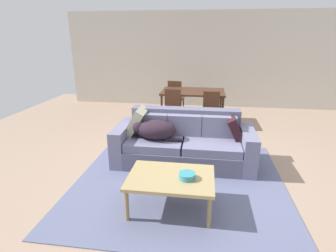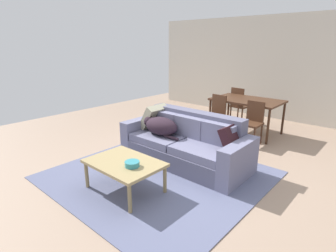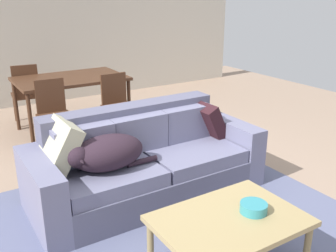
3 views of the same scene
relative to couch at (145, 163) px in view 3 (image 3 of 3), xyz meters
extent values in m
plane|color=#9F836D|center=(0.20, -0.06, -0.33)|extent=(10.00, 10.00, 0.00)
cube|color=beige|center=(0.20, 3.94, 1.02)|extent=(8.00, 0.12, 2.70)
cube|color=slate|center=(0.00, -0.68, -0.32)|extent=(2.99, 2.87, 0.01)
cube|color=#56566E|center=(0.00, -0.06, -0.17)|extent=(1.83, 0.93, 0.31)
cube|color=slate|center=(-0.46, -0.06, 0.05)|extent=(0.89, 0.89, 0.13)
cube|color=slate|center=(0.46, -0.06, 0.05)|extent=(0.89, 0.89, 0.13)
cube|color=#56566E|center=(0.00, 0.28, 0.32)|extent=(1.83, 0.25, 0.41)
cube|color=slate|center=(-0.57, 0.09, 0.29)|extent=(0.56, 0.16, 0.35)
cube|color=slate|center=(0.00, 0.09, 0.29)|extent=(0.56, 0.16, 0.35)
cube|color=slate|center=(0.57, 0.09, 0.29)|extent=(0.56, 0.16, 0.35)
cube|color=slate|center=(-1.02, -0.07, -0.02)|extent=(0.21, 0.92, 0.61)
cube|color=slate|center=(1.02, -0.06, -0.02)|extent=(0.21, 0.92, 0.61)
ellipsoid|color=#2B1C27|center=(-0.44, -0.15, 0.27)|extent=(0.66, 0.40, 0.31)
sphere|color=#2B1C27|center=(-0.72, -0.17, 0.30)|extent=(0.19, 0.19, 0.19)
cone|color=black|center=(-0.72, -0.25, 0.29)|extent=(0.09, 0.10, 0.09)
cylinder|color=#2B1C27|center=(-0.14, -0.22, 0.14)|extent=(0.29, 0.05, 0.05)
cube|color=#B2AE8F|center=(-0.81, 0.05, 0.33)|extent=(0.36, 0.47, 0.48)
cube|color=black|center=(0.81, 0.06, 0.28)|extent=(0.30, 0.38, 0.40)
cube|color=tan|center=(-0.04, -1.31, 0.09)|extent=(1.02, 0.73, 0.04)
cylinder|color=olive|center=(0.42, -1.63, -0.13)|extent=(0.05, 0.05, 0.40)
cylinder|color=olive|center=(-0.50, -1.00, -0.13)|extent=(0.05, 0.05, 0.40)
cylinder|color=olive|center=(0.42, -1.00, -0.13)|extent=(0.05, 0.05, 0.40)
cylinder|color=teal|center=(0.15, -1.34, 0.14)|extent=(0.20, 0.20, 0.07)
cube|color=#462A1A|center=(0.03, 2.20, 0.43)|extent=(1.48, 0.96, 0.04)
cylinder|color=#3C2316|center=(-0.66, 1.77, 0.04)|extent=(0.05, 0.05, 0.74)
cylinder|color=#3C2316|center=(0.72, 1.77, 0.04)|extent=(0.05, 0.05, 0.74)
cylinder|color=#3C2316|center=(-0.66, 2.63, 0.04)|extent=(0.05, 0.05, 0.74)
cylinder|color=#3C2316|center=(0.72, 2.63, 0.04)|extent=(0.05, 0.05, 0.74)
cube|color=#462A1A|center=(-0.41, 1.53, 0.12)|extent=(0.42, 0.42, 0.04)
cube|color=#462A1A|center=(-0.40, 1.71, 0.35)|extent=(0.36, 0.06, 0.43)
cylinder|color=#3F2517|center=(-0.59, 1.37, -0.11)|extent=(0.04, 0.04, 0.43)
cylinder|color=#3F2517|center=(-0.26, 1.35, -0.11)|extent=(0.04, 0.04, 0.43)
cylinder|color=#3F2517|center=(-0.57, 1.71, -0.11)|extent=(0.04, 0.04, 0.43)
cylinder|color=#3F2517|center=(-0.23, 1.69, -0.11)|extent=(0.04, 0.04, 0.43)
cube|color=#462A1A|center=(0.46, 1.52, 0.11)|extent=(0.40, 0.40, 0.04)
cube|color=#462A1A|center=(0.46, 1.70, 0.34)|extent=(0.36, 0.04, 0.41)
cylinder|color=#3F2517|center=(0.29, 1.35, -0.12)|extent=(0.04, 0.04, 0.42)
cylinder|color=#3F2517|center=(0.63, 1.35, -0.12)|extent=(0.04, 0.04, 0.42)
cylinder|color=#3F2517|center=(0.29, 1.69, -0.12)|extent=(0.04, 0.04, 0.42)
cylinder|color=#3F2517|center=(0.63, 1.69, -0.12)|extent=(0.04, 0.04, 0.42)
cube|color=#462A1A|center=(-0.46, 2.88, 0.11)|extent=(0.44, 0.44, 0.04)
cube|color=#462A1A|center=(-0.48, 2.70, 0.36)|extent=(0.36, 0.07, 0.47)
cylinder|color=#3F2517|center=(-0.27, 3.03, -0.12)|extent=(0.04, 0.04, 0.41)
cylinder|color=#3F2517|center=(-0.61, 3.07, -0.12)|extent=(0.04, 0.04, 0.41)
cylinder|color=#3F2517|center=(-0.31, 2.70, -0.12)|extent=(0.04, 0.04, 0.41)
cylinder|color=#3F2517|center=(-0.65, 2.73, -0.12)|extent=(0.04, 0.04, 0.41)
camera|label=1|loc=(0.32, -4.11, 1.69)|focal=28.58mm
camera|label=2|loc=(2.63, -3.43, 1.64)|focal=28.75mm
camera|label=3|loc=(-1.64, -3.05, 1.61)|focal=41.36mm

